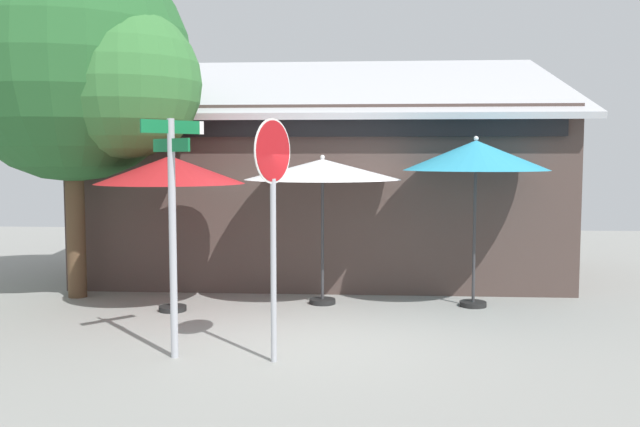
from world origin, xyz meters
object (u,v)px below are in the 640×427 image
street_sign_post (173,214)px  stop_sign (273,193)px  patio_umbrella_ivory_center (322,170)px  patio_umbrella_teal_right (476,156)px  shade_tree (80,66)px  patio_umbrella_crimson_left (170,171)px

street_sign_post → stop_sign: 1.27m
stop_sign → patio_umbrella_ivory_center: size_ratio=1.12×
street_sign_post → patio_umbrella_teal_right: bearing=37.4°
street_sign_post → stop_sign: size_ratio=1.00×
shade_tree → patio_umbrella_crimson_left: bearing=-26.2°
stop_sign → patio_umbrella_teal_right: (2.88, 3.25, 0.44)m
patio_umbrella_teal_right → shade_tree: shade_tree is taller
patio_umbrella_crimson_left → patio_umbrella_teal_right: 4.92m
stop_sign → patio_umbrella_crimson_left: bearing=127.5°
patio_umbrella_ivory_center → patio_umbrella_teal_right: (2.50, -0.04, 0.23)m
patio_umbrella_ivory_center → street_sign_post: bearing=-116.9°
stop_sign → patio_umbrella_crimson_left: stop_sign is taller
patio_umbrella_teal_right → stop_sign: bearing=-131.5°
shade_tree → stop_sign: bearing=-42.6°
street_sign_post → patio_umbrella_crimson_left: bearing=106.7°
patio_umbrella_ivory_center → shade_tree: 4.51m
patio_umbrella_crimson_left → shade_tree: 2.65m
patio_umbrella_crimson_left → shade_tree: size_ratio=0.42×
street_sign_post → shade_tree: (-2.53, 3.37, 2.23)m
street_sign_post → stop_sign: bearing=-4.5°
street_sign_post → patio_umbrella_ivory_center: (1.62, 3.20, 0.46)m
patio_umbrella_teal_right → shade_tree: 6.83m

